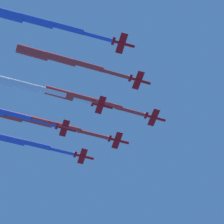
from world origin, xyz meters
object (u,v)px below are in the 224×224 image
at_px(jet_port_outer, 36,21).
at_px(jet_port_mid, 25,86).
at_px(jet_port_inner, 35,121).
at_px(jet_starboard_inner, 61,59).
at_px(jet_lead, 85,99).
at_px(jet_starboard_mid, 11,140).

bearing_deg(jet_port_outer, jet_port_mid, 27.32).
height_order(jet_port_inner, jet_starboard_inner, jet_starboard_inner).
distance_m(jet_starboard_inner, jet_port_outer, 18.42).
bearing_deg(jet_port_outer, jet_lead, -12.87).
xyz_separation_m(jet_lead, jet_starboard_mid, (12.63, 35.82, 1.13)).
height_order(jet_lead, jet_port_outer, jet_lead).
distance_m(jet_starboard_inner, jet_port_mid, 18.16).
relative_size(jet_lead, jet_starboard_mid, 0.94).
bearing_deg(jet_port_mid, jet_port_outer, -152.68).
bearing_deg(jet_lead, jet_starboard_inner, 166.49).
xyz_separation_m(jet_port_mid, jet_starboard_mid, (24.61, 14.59, 2.08)).
distance_m(jet_port_inner, jet_port_mid, 16.21).
bearing_deg(jet_port_outer, jet_port_inner, 18.24).
distance_m(jet_lead, jet_starboard_inner, 19.47).
height_order(jet_lead, jet_starboard_mid, jet_starboard_mid).
bearing_deg(jet_starboard_inner, jet_port_mid, 67.45).
distance_m(jet_lead, jet_port_outer, 37.77).
bearing_deg(jet_port_inner, jet_port_mid, -177.56).
height_order(jet_port_inner, jet_starboard_mid, jet_starboard_mid).
bearing_deg(jet_starboard_mid, jet_port_inner, -121.24).
bearing_deg(jet_port_inner, jet_port_outer, -161.76).
xyz_separation_m(jet_starboard_mid, jet_port_outer, (-49.44, -27.41, -2.28)).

